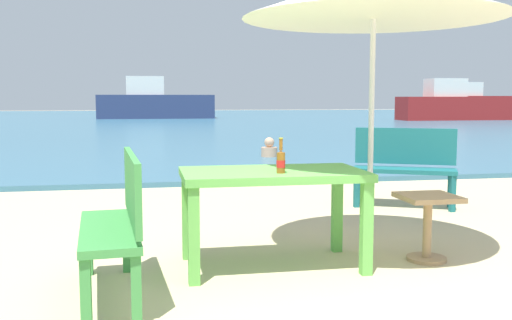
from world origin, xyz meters
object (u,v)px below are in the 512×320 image
at_px(beer_bottle_amber, 281,161).
at_px(boat_ferry, 472,102).
at_px(swimmer_person, 269,149).
at_px(picnic_table_green, 273,184).
at_px(bench_green_left, 119,216).
at_px(boat_cargo_ship, 453,105).
at_px(boat_barge, 154,103).
at_px(side_table_wood, 428,218).
at_px(bench_teal_center, 405,162).

xyz_separation_m(beer_bottle_amber, boat_ferry, (24.58, 38.42, 0.12)).
distance_m(beer_bottle_amber, swimmer_person, 7.97).
xyz_separation_m(picnic_table_green, bench_green_left, (-1.14, -0.49, -0.11)).
bearing_deg(swimmer_person, bench_green_left, -108.65).
xyz_separation_m(picnic_table_green, swimmer_person, (1.59, 7.61, -0.41)).
xyz_separation_m(picnic_table_green, boat_cargo_ship, (16.03, 25.88, 0.26)).
height_order(picnic_table_green, boat_cargo_ship, boat_cargo_ship).
relative_size(boat_barge, boat_cargo_ship, 1.09).
relative_size(side_table_wood, swimmer_person, 1.32).
xyz_separation_m(beer_bottle_amber, swimmer_person, (1.57, 7.79, -0.61)).
height_order(beer_bottle_amber, bench_teal_center, beer_bottle_amber).
relative_size(boat_barge, boat_ferry, 1.02).
xyz_separation_m(swimmer_person, boat_ferry, (23.01, 30.62, 0.73)).
distance_m(picnic_table_green, side_table_wood, 1.30).
xyz_separation_m(bench_teal_center, boat_cargo_ship, (13.92, 23.70, 0.37)).
bearing_deg(bench_teal_center, boat_ferry, 58.04).
xyz_separation_m(picnic_table_green, boat_ferry, (24.60, 38.24, 0.32)).
bearing_deg(bench_green_left, side_table_wood, 9.79).
xyz_separation_m(swimmer_person, boat_barge, (-2.05, 23.92, 0.75)).
relative_size(swimmer_person, boat_barge, 0.06).
distance_m(bench_teal_center, bench_green_left, 4.21).
xyz_separation_m(bench_green_left, boat_barge, (0.69, 32.02, 0.45)).
xyz_separation_m(picnic_table_green, beer_bottle_amber, (0.02, -0.18, 0.20)).
bearing_deg(beer_bottle_amber, side_table_wood, 4.90).
relative_size(bench_green_left, boat_cargo_ship, 0.19).
relative_size(beer_bottle_amber, swimmer_person, 0.65).
bearing_deg(side_table_wood, bench_green_left, -170.21).
xyz_separation_m(bench_green_left, swimmer_person, (2.73, 8.10, -0.30)).
bearing_deg(picnic_table_green, bench_green_left, -156.94).
bearing_deg(beer_bottle_amber, boat_cargo_ship, 58.44).
bearing_deg(boat_ferry, beer_bottle_amber, -122.61).
relative_size(boat_ferry, boat_cargo_ship, 1.07).
distance_m(bench_green_left, boat_barge, 32.03).
relative_size(picnic_table_green, boat_ferry, 0.21).
height_order(bench_green_left, boat_barge, boat_barge).
xyz_separation_m(side_table_wood, boat_barge, (-1.72, 31.60, 0.63)).
height_order(swimmer_person, boat_ferry, boat_ferry).
distance_m(bench_teal_center, boat_ferry, 42.50).
bearing_deg(boat_barge, bench_teal_center, -85.00).
height_order(beer_bottle_amber, swimmer_person, beer_bottle_amber).
bearing_deg(side_table_wood, bench_teal_center, 69.47).
relative_size(picnic_table_green, boat_barge, 0.20).
bearing_deg(boat_ferry, bench_green_left, -123.62).
bearing_deg(boat_cargo_ship, bench_teal_center, -120.43).
distance_m(beer_bottle_amber, side_table_wood, 1.35).
bearing_deg(swimmer_person, side_table_wood, -92.41).
relative_size(bench_teal_center, bench_green_left, 1.01).
relative_size(bench_teal_center, swimmer_person, 3.02).
height_order(side_table_wood, swimmer_person, side_table_wood).
bearing_deg(swimmer_person, picnic_table_green, -101.80).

